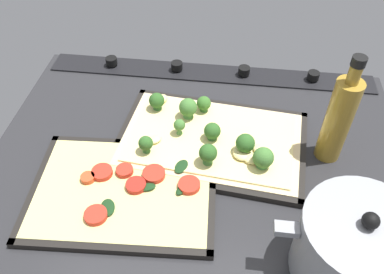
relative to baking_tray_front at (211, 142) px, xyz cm
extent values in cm
cube|color=#28282B|center=(2.37, 4.32, -1.87)|extent=(82.26, 62.98, 3.00)
cube|color=black|center=(2.37, -23.67, 0.03)|extent=(78.97, 7.00, 0.80)
cylinder|color=black|center=(-22.31, -23.67, 1.33)|extent=(2.80, 2.80, 1.80)
cylinder|color=black|center=(-5.86, -23.67, 1.33)|extent=(2.80, 2.80, 1.80)
cylinder|color=black|center=(10.59, -23.67, 1.33)|extent=(2.80, 2.80, 1.80)
cylinder|color=black|center=(27.04, -23.67, 1.33)|extent=(2.80, 2.80, 1.80)
cube|color=black|center=(0.00, 0.00, -0.12)|extent=(39.91, 28.03, 0.50)
cube|color=black|center=(-1.13, -11.58, 0.28)|extent=(37.64, 4.87, 1.30)
cube|color=black|center=(1.13, 11.58, 0.28)|extent=(37.64, 4.87, 1.30)
cube|color=black|center=(-18.16, 1.78, 0.28)|extent=(3.58, 24.47, 1.30)
cube|color=black|center=(18.16, -1.78, 0.28)|extent=(3.58, 24.47, 1.30)
cube|color=beige|center=(0.00, 0.00, 0.63)|extent=(37.28, 25.40, 1.00)
cube|color=#EFDB8C|center=(0.00, 0.00, 1.33)|extent=(34.26, 22.93, 0.40)
cone|color=#68AD54|center=(5.42, -5.48, 2.12)|extent=(2.09, 2.09, 1.18)
sphere|color=#427533|center=(5.42, -5.48, 4.14)|extent=(3.80, 3.80, 3.80)
cone|color=#68AD54|center=(6.50, -0.33, 2.23)|extent=(1.29, 1.29, 1.39)
sphere|color=#427533|center=(6.50, -0.33, 3.81)|extent=(2.35, 2.35, 2.35)
cone|color=#68AD54|center=(-10.07, 6.49, 1.99)|extent=(2.16, 2.16, 0.91)
sphere|color=#427533|center=(-10.07, 6.49, 3.91)|extent=(3.92, 3.92, 3.92)
cone|color=#4D8B3F|center=(-6.68, 3.23, 2.03)|extent=(2.03, 2.03, 1.00)
sphere|color=#2D5B23|center=(-6.68, 3.23, 3.92)|extent=(3.69, 3.69, 3.69)
cone|color=#4D8B3F|center=(0.09, 6.83, 2.22)|extent=(1.89, 1.89, 1.37)
sphere|color=#2D5B23|center=(0.09, 6.83, 4.20)|extent=(3.44, 3.44, 3.44)
cone|color=#4D8B3F|center=(12.16, 5.36, 2.10)|extent=(1.56, 1.56, 1.14)
sphere|color=#2D5B23|center=(12.16, 5.36, 3.74)|extent=(2.83, 2.83, 2.83)
cone|color=#5B9F46|center=(2.20, -7.88, 1.95)|extent=(1.66, 1.66, 0.85)
sphere|color=#386B28|center=(2.20, -7.88, 3.51)|extent=(3.03, 3.03, 3.03)
cone|color=#4D8B3F|center=(-0.15, 0.36, 1.95)|extent=(1.83, 1.83, 0.83)
sphere|color=#2D5B23|center=(-0.15, 0.36, 3.61)|extent=(3.33, 3.33, 3.33)
cone|color=#4D8B3F|center=(12.39, -7.27, 2.01)|extent=(1.83, 1.83, 0.96)
sphere|color=#2D5B23|center=(12.39, -7.27, 3.74)|extent=(3.32, 3.32, 3.32)
ellipsoid|color=#EFDB8C|center=(12.12, -9.70, 2.06)|extent=(4.05, 4.38, 1.24)
ellipsoid|color=#EFDB8C|center=(-6.27, 4.71, 2.09)|extent=(5.06, 5.06, 1.30)
ellipsoid|color=#EFDB8C|center=(-7.89, 5.28, 2.02)|extent=(4.18, 4.06, 1.14)
ellipsoid|color=#EFDB8C|center=(-9.71, 2.62, 1.95)|extent=(3.39, 3.49, 0.98)
ellipsoid|color=#EFDB8C|center=(11.09, 2.52, 1.95)|extent=(3.53, 3.48, 0.99)
cube|color=black|center=(14.70, 14.36, -0.12)|extent=(34.78, 26.59, 0.50)
cube|color=black|center=(15.39, 2.64, 0.28)|extent=(33.40, 3.16, 1.30)
cube|color=black|center=(14.01, 26.08, 0.28)|extent=(33.40, 3.16, 1.30)
cube|color=black|center=(-1.37, 13.41, 0.28)|extent=(2.65, 24.70, 1.30)
cube|color=black|center=(30.77, 15.30, 0.28)|extent=(2.65, 24.70, 1.30)
cube|color=#D3CA7A|center=(14.70, 14.36, 0.58)|extent=(32.24, 24.05, 0.90)
cylinder|color=red|center=(17.72, 20.86, 1.53)|extent=(3.92, 3.92, 1.00)
cylinder|color=red|center=(19.27, 11.64, 1.53)|extent=(3.89, 3.89, 1.00)
cylinder|color=#D14723|center=(21.47, 13.23, 1.53)|extent=(2.60, 2.60, 1.00)
cylinder|color=#B22319|center=(12.38, 13.84, 1.53)|extent=(3.67, 3.67, 1.00)
cylinder|color=red|center=(15.23, 10.72, 1.53)|extent=(3.20, 3.20, 1.00)
cylinder|color=red|center=(9.68, 10.88, 1.53)|extent=(4.21, 4.21, 1.00)
cylinder|color=red|center=(2.90, 12.63, 1.53)|extent=(4.00, 4.00, 1.00)
ellipsoid|color=#193819|center=(4.92, 8.35, 1.43)|extent=(3.46, 4.21, 0.60)
ellipsoid|color=#193819|center=(3.92, 13.20, 1.43)|extent=(3.10, 4.18, 0.60)
ellipsoid|color=#193819|center=(10.29, 13.88, 1.43)|extent=(3.41, 2.58, 0.60)
ellipsoid|color=#193819|center=(16.19, 19.03, 1.43)|extent=(3.44, 4.18, 0.60)
cylinder|color=gray|center=(-22.98, 24.55, 5.41)|extent=(17.04, 17.04, 11.56)
cylinder|color=gray|center=(-22.98, 24.55, 11.59)|extent=(17.38, 17.38, 0.80)
sphere|color=black|center=(-22.98, 24.55, 13.19)|extent=(2.40, 2.40, 2.40)
cube|color=gray|center=(-12.66, 24.55, 9.11)|extent=(3.60, 2.00, 1.20)
cylinder|color=olive|center=(-23.06, 0.08, 8.51)|extent=(4.90, 4.90, 17.77)
cylinder|color=olive|center=(-23.06, 0.08, 19.15)|extent=(2.21, 2.21, 3.50)
cylinder|color=black|center=(-23.06, 0.08, 21.70)|extent=(2.45, 2.45, 1.60)
camera|label=1|loc=(-3.02, 56.52, 58.61)|focal=37.38mm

